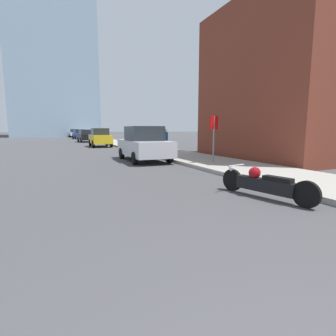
% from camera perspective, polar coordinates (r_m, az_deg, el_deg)
% --- Properties ---
extents(sidewalk, '(3.23, 240.00, 0.15)m').
position_cam_1_polar(sidewalk, '(40.46, -13.58, 5.90)').
color(sidewalk, '#9E998E').
rests_on(sidewalk, ground_plane).
extents(brick_storefront, '(13.75, 8.25, 8.33)m').
position_cam_1_polar(brick_storefront, '(19.57, 31.66, 14.53)').
color(brick_storefront, brown).
rests_on(brick_storefront, ground_plane).
extents(motorcycle, '(0.84, 2.53, 0.73)m').
position_cam_1_polar(motorcycle, '(6.75, 20.11, -3.18)').
color(motorcycle, black).
rests_on(motorcycle, ground_plane).
extents(parked_car_silver, '(2.05, 4.59, 1.82)m').
position_cam_1_polar(parked_car_silver, '(14.01, -5.30, 5.21)').
color(parked_car_silver, '#BCBCC1').
rests_on(parked_car_silver, ground_plane).
extents(parked_car_yellow, '(1.86, 3.96, 1.78)m').
position_cam_1_polar(parked_car_yellow, '(26.26, -14.55, 6.43)').
color(parked_car_yellow, gold).
rests_on(parked_car_yellow, ground_plane).
extents(parked_car_black, '(2.07, 4.57, 1.66)m').
position_cam_1_polar(parked_car_black, '(37.02, -17.38, 6.70)').
color(parked_car_black, black).
rests_on(parked_car_black, ground_plane).
extents(parked_car_blue, '(2.14, 4.53, 1.70)m').
position_cam_1_polar(parked_car_blue, '(49.91, -18.80, 7.02)').
color(parked_car_blue, '#1E3899').
rests_on(parked_car_blue, ground_plane).
extents(parked_car_white, '(1.94, 4.22, 1.76)m').
position_cam_1_polar(parked_car_white, '(60.53, -19.76, 7.14)').
color(parked_car_white, silver).
rests_on(parked_car_white, ground_plane).
extents(stop_sign, '(0.57, 0.26, 2.11)m').
position_cam_1_polar(stop_sign, '(12.10, 9.94, 7.96)').
color(stop_sign, slate).
rests_on(stop_sign, sidewalk).
extents(pedestrian, '(0.36, 0.22, 1.55)m').
position_cam_1_polar(pedestrian, '(18.45, -0.64, 6.14)').
color(pedestrian, '#38383D').
rests_on(pedestrian, sidewalk).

